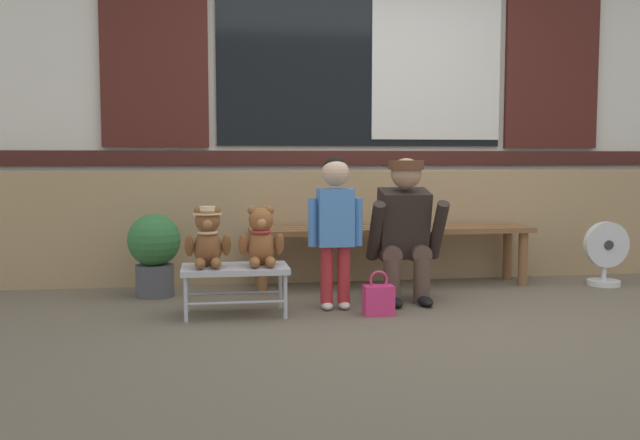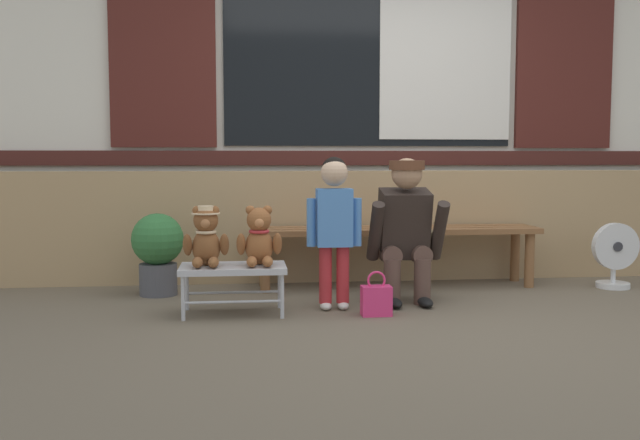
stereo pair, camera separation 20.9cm
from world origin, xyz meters
The scene contains 12 objects.
ground_plane centered at (0.00, 0.00, 0.00)m, with size 60.00×60.00×0.00m, color brown.
brick_low_wall centered at (0.00, 1.43, 0.42)m, with size 7.66×0.25×0.85m, color tan.
shop_facade centered at (0.00, 1.94, 1.70)m, with size 7.81×0.26×3.38m.
wooden_bench_long centered at (0.07, 1.06, 0.37)m, with size 2.10×0.40×0.44m.
small_display_bench centered at (-1.12, 0.25, 0.27)m, with size 0.64×0.36×0.30m.
teddy_bear_with_hat centered at (-1.28, 0.25, 0.47)m, with size 0.28×0.27×0.36m.
teddy_bear_plain centered at (-0.96, 0.25, 0.46)m, with size 0.28×0.26×0.36m.
child_standing centered at (-0.49, 0.33, 0.59)m, with size 0.35×0.18×0.96m.
adult_crouching centered at (0.01, 0.49, 0.48)m, with size 0.50×0.49×0.95m.
handbag_on_ground centered at (-0.26, 0.11, 0.10)m, with size 0.18×0.11×0.27m.
potted_plant centered at (-1.64, 0.92, 0.32)m, with size 0.36×0.36×0.57m.
floor_fan centered at (1.64, 0.82, 0.24)m, with size 0.34×0.24×0.48m.
Camera 2 is at (-1.06, -4.07, 0.95)m, focal length 40.02 mm.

